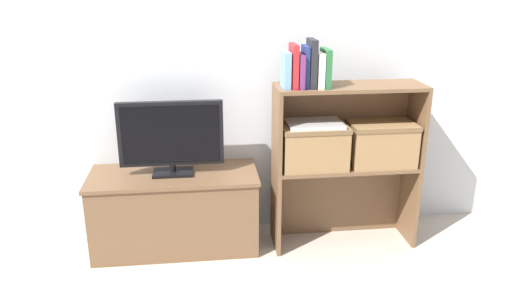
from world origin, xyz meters
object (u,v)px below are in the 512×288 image
object	(u,v)px
book_navy	(305,67)
book_forest	(325,68)
tv_stand	(175,210)
book_plum	(300,71)
book_crimson	(294,66)
storage_basket_left	(314,145)
book_skyblue	(286,70)
book_charcoal	(312,63)
book_ivory	(319,70)
tv	(171,136)
laptop	(314,124)
storage_basket_right	(381,142)

from	to	relation	value
book_navy	book_forest	xyz separation A→B (m)	(0.11, -0.00, -0.01)
tv_stand	book_plum	distance (m)	1.06
book_plum	book_crimson	bearing A→B (deg)	-180.00
book_plum	book_forest	distance (m)	0.14
storage_basket_left	book_skyblue	bearing A→B (deg)	-175.32
book_skyblue	book_navy	size ratio (longest dim) A/B	0.87
book_charcoal	storage_basket_left	world-z (taller)	book_charcoal
book_ivory	storage_basket_left	size ratio (longest dim) A/B	0.50
tv	laptop	bearing A→B (deg)	-5.15
book_crimson	book_navy	bearing A→B (deg)	0.00
laptop	storage_basket_right	bearing A→B (deg)	0.00
tv_stand	book_charcoal	size ratio (longest dim) A/B	3.75
book_skyblue	book_plum	xyz separation A→B (m)	(0.07, 0.00, -0.01)
tv	book_skyblue	xyz separation A→B (m)	(0.61, -0.08, 0.36)
book_crimson	book_charcoal	distance (m)	0.10
book_crimson	storage_basket_left	world-z (taller)	book_crimson
book_ivory	storage_basket_right	bearing A→B (deg)	2.05
tv	storage_basket_right	bearing A→B (deg)	-3.45
book_skyblue	book_charcoal	world-z (taller)	book_charcoal
book_navy	book_ivory	bearing A→B (deg)	-0.00
book_charcoal	laptop	bearing A→B (deg)	23.89
book_crimson	laptop	bearing A→B (deg)	6.16
book_plum	book_charcoal	size ratio (longest dim) A/B	0.71
book_crimson	book_plum	bearing A→B (deg)	0.00
book_charcoal	storage_basket_left	distance (m)	0.45
tv_stand	book_charcoal	distance (m)	1.13
book_skyblue	book_ivory	distance (m)	0.17
book_skyblue	book_crimson	world-z (taller)	book_crimson
book_navy	storage_basket_right	distance (m)	0.62
book_charcoal	book_forest	size ratio (longest dim) A/B	1.25
tv	book_forest	distance (m)	0.90
tv	book_charcoal	world-z (taller)	book_charcoal
tv	laptop	distance (m)	0.78
book_forest	book_navy	bearing A→B (deg)	180.00
book_skyblue	storage_basket_left	world-z (taller)	book_skyblue
storage_basket_right	tv_stand	bearing A→B (deg)	176.48
book_crimson	storage_basket_right	xyz separation A→B (m)	(0.51, 0.01, -0.44)
book_crimson	book_forest	bearing A→B (deg)	-0.00
tv	book_navy	size ratio (longest dim) A/B	2.61
tv_stand	tv	bearing A→B (deg)	-90.00
laptop	book_forest	bearing A→B (deg)	-17.02
book_forest	laptop	xyz separation A→B (m)	(-0.04, 0.01, -0.30)
book_crimson	book_plum	distance (m)	0.04
tv_stand	storage_basket_left	world-z (taller)	storage_basket_left
book_charcoal	book_ivory	size ratio (longest dim) A/B	1.38
tv_stand	book_forest	size ratio (longest dim) A/B	4.68
tv	book_crimson	xyz separation A→B (m)	(0.65, -0.08, 0.38)
laptop	book_crimson	bearing A→B (deg)	-173.84
book_charcoal	book_forest	bearing A→B (deg)	-0.00
book_navy	book_plum	bearing A→B (deg)	180.00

